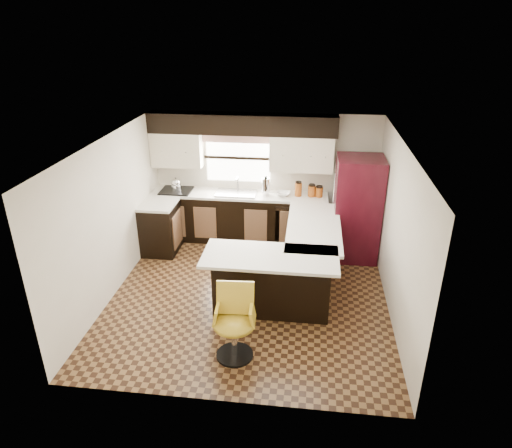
# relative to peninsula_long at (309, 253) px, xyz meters

# --- Properties ---
(floor) EXTENTS (4.40, 4.40, 0.00)m
(floor) POSITION_rel_peninsula_long_xyz_m (-0.90, -0.62, -0.45)
(floor) COLOR #49301A
(floor) RESTS_ON ground
(ceiling) EXTENTS (4.40, 4.40, 0.00)m
(ceiling) POSITION_rel_peninsula_long_xyz_m (-0.90, -0.62, 1.95)
(ceiling) COLOR silver
(ceiling) RESTS_ON wall_back
(wall_back) EXTENTS (4.40, 0.00, 4.40)m
(wall_back) POSITION_rel_peninsula_long_xyz_m (-0.90, 1.58, 0.75)
(wall_back) COLOR beige
(wall_back) RESTS_ON floor
(wall_front) EXTENTS (4.40, 0.00, 4.40)m
(wall_front) POSITION_rel_peninsula_long_xyz_m (-0.90, -2.83, 0.75)
(wall_front) COLOR beige
(wall_front) RESTS_ON floor
(wall_left) EXTENTS (0.00, 4.40, 4.40)m
(wall_left) POSITION_rel_peninsula_long_xyz_m (-3.00, -0.62, 0.75)
(wall_left) COLOR beige
(wall_left) RESTS_ON floor
(wall_right) EXTENTS (0.00, 4.40, 4.40)m
(wall_right) POSITION_rel_peninsula_long_xyz_m (1.20, -0.62, 0.75)
(wall_right) COLOR beige
(wall_right) RESTS_ON floor
(base_cab_back) EXTENTS (3.30, 0.60, 0.90)m
(base_cab_back) POSITION_rel_peninsula_long_xyz_m (-1.35, 1.28, 0.00)
(base_cab_back) COLOR black
(base_cab_back) RESTS_ON floor
(base_cab_left) EXTENTS (0.60, 0.70, 0.90)m
(base_cab_left) POSITION_rel_peninsula_long_xyz_m (-2.70, 0.62, 0.00)
(base_cab_left) COLOR black
(base_cab_left) RESTS_ON floor
(counter_back) EXTENTS (3.30, 0.60, 0.04)m
(counter_back) POSITION_rel_peninsula_long_xyz_m (-1.35, 1.28, 0.47)
(counter_back) COLOR silver
(counter_back) RESTS_ON base_cab_back
(counter_left) EXTENTS (0.60, 0.70, 0.04)m
(counter_left) POSITION_rel_peninsula_long_xyz_m (-2.70, 0.62, 0.47)
(counter_left) COLOR silver
(counter_left) RESTS_ON base_cab_left
(soffit) EXTENTS (3.40, 0.35, 0.36)m
(soffit) POSITION_rel_peninsula_long_xyz_m (-1.30, 1.40, 1.77)
(soffit) COLOR black
(soffit) RESTS_ON wall_back
(upper_cab_left) EXTENTS (0.94, 0.35, 0.64)m
(upper_cab_left) POSITION_rel_peninsula_long_xyz_m (-2.52, 1.40, 1.27)
(upper_cab_left) COLOR beige
(upper_cab_left) RESTS_ON wall_back
(upper_cab_right) EXTENTS (1.14, 0.35, 0.64)m
(upper_cab_right) POSITION_rel_peninsula_long_xyz_m (-0.22, 1.40, 1.27)
(upper_cab_right) COLOR beige
(upper_cab_right) RESTS_ON wall_back
(window_pane) EXTENTS (1.20, 0.02, 0.90)m
(window_pane) POSITION_rel_peninsula_long_xyz_m (-1.40, 1.56, 1.10)
(window_pane) COLOR white
(window_pane) RESTS_ON wall_back
(valance) EXTENTS (1.30, 0.06, 0.18)m
(valance) POSITION_rel_peninsula_long_xyz_m (-1.40, 1.52, 1.49)
(valance) COLOR #D19B93
(valance) RESTS_ON wall_back
(sink) EXTENTS (0.75, 0.45, 0.03)m
(sink) POSITION_rel_peninsula_long_xyz_m (-1.40, 1.25, 0.51)
(sink) COLOR #B2B2B7
(sink) RESTS_ON counter_back
(dishwasher) EXTENTS (0.58, 0.03, 0.78)m
(dishwasher) POSITION_rel_peninsula_long_xyz_m (-0.35, 0.99, -0.02)
(dishwasher) COLOR black
(dishwasher) RESTS_ON floor
(cooktop) EXTENTS (0.58, 0.50, 0.02)m
(cooktop) POSITION_rel_peninsula_long_xyz_m (-2.55, 1.25, 0.51)
(cooktop) COLOR black
(cooktop) RESTS_ON counter_back
(peninsula_long) EXTENTS (0.60, 1.95, 0.90)m
(peninsula_long) POSITION_rel_peninsula_long_xyz_m (0.00, 0.00, 0.00)
(peninsula_long) COLOR black
(peninsula_long) RESTS_ON floor
(peninsula_return) EXTENTS (1.65, 0.60, 0.90)m
(peninsula_return) POSITION_rel_peninsula_long_xyz_m (-0.53, -0.97, 0.00)
(peninsula_return) COLOR black
(peninsula_return) RESTS_ON floor
(counter_pen_long) EXTENTS (0.84, 1.95, 0.04)m
(counter_pen_long) POSITION_rel_peninsula_long_xyz_m (0.05, 0.00, 0.47)
(counter_pen_long) COLOR silver
(counter_pen_long) RESTS_ON peninsula_long
(counter_pen_return) EXTENTS (1.89, 0.84, 0.04)m
(counter_pen_return) POSITION_rel_peninsula_long_xyz_m (-0.55, -1.06, 0.47)
(counter_pen_return) COLOR silver
(counter_pen_return) RESTS_ON peninsula_return
(refrigerator) EXTENTS (0.79, 0.75, 1.83)m
(refrigerator) POSITION_rel_peninsula_long_xyz_m (0.79, 0.86, 0.47)
(refrigerator) COLOR #3A0913
(refrigerator) RESTS_ON floor
(bar_chair) EXTENTS (0.55, 0.55, 0.97)m
(bar_chair) POSITION_rel_peninsula_long_xyz_m (-0.90, -2.06, 0.03)
(bar_chair) COLOR gold
(bar_chair) RESTS_ON floor
(kettle) EXTENTS (0.18, 0.18, 0.24)m
(kettle) POSITION_rel_peninsula_long_xyz_m (-2.55, 1.26, 0.64)
(kettle) COLOR silver
(kettle) RESTS_ON cooktop
(percolator) EXTENTS (0.14, 0.14, 0.32)m
(percolator) POSITION_rel_peninsula_long_xyz_m (-0.85, 1.28, 0.66)
(percolator) COLOR silver
(percolator) RESTS_ON counter_back
(mixing_bowl) EXTENTS (0.29, 0.29, 0.06)m
(mixing_bowl) POSITION_rel_peninsula_long_xyz_m (-0.53, 1.27, 0.53)
(mixing_bowl) COLOR white
(mixing_bowl) RESTS_ON counter_back
(canister_large) EXTENTS (0.13, 0.13, 0.25)m
(canister_large) POSITION_rel_peninsula_long_xyz_m (-0.25, 1.30, 0.62)
(canister_large) COLOR #944814
(canister_large) RESTS_ON counter_back
(canister_med) EXTENTS (0.14, 0.14, 0.20)m
(canister_med) POSITION_rel_peninsula_long_xyz_m (-0.01, 1.30, 0.60)
(canister_med) COLOR #944814
(canister_med) RESTS_ON counter_back
(canister_small) EXTENTS (0.14, 0.14, 0.18)m
(canister_small) POSITION_rel_peninsula_long_xyz_m (0.13, 1.30, 0.58)
(canister_small) COLOR #944814
(canister_small) RESTS_ON counter_back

